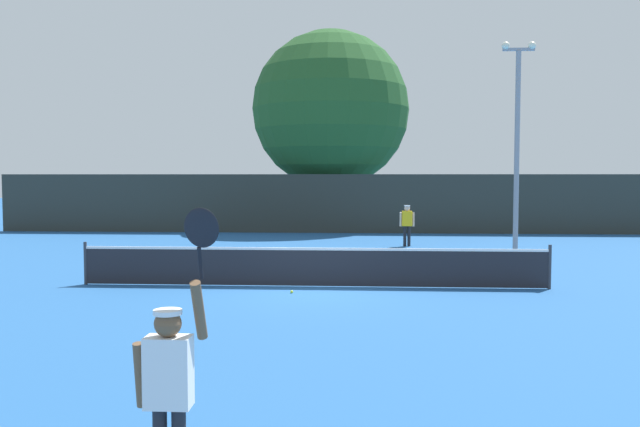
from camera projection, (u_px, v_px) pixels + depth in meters
name	position (u px, v px, depth m)	size (l,w,h in m)	color
ground_plane	(313.00, 287.00, 15.71)	(120.00, 120.00, 0.00)	#235693
tennis_net	(313.00, 266.00, 15.68)	(11.49, 0.08, 1.07)	#232328
perimeter_fence	(335.00, 204.00, 30.40)	(32.56, 0.12, 2.79)	#2D332D
player_serving	(170.00, 375.00, 5.31)	(0.68, 0.39, 2.46)	white
player_receiving	(407.00, 221.00, 24.64)	(0.57, 0.23, 1.58)	yellow
tennis_ball	(292.00, 292.00, 14.83)	(0.07, 0.07, 0.07)	#CCE033
light_pole	(517.00, 132.00, 22.45)	(1.18, 0.28, 7.39)	gray
large_tree	(331.00, 110.00, 33.41)	(8.17, 8.17, 10.26)	brown
parked_car_near	(212.00, 208.00, 38.93)	(1.99, 4.24, 1.69)	black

